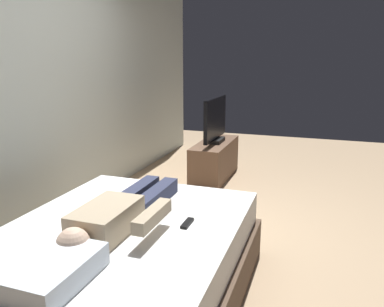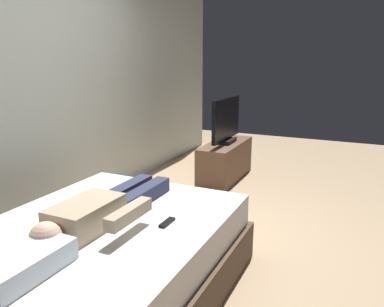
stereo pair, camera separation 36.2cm
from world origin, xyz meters
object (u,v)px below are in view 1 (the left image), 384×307
Objects in this scene: bed at (122,266)px; tv_stand at (215,160)px; pillow at (51,271)px; person at (120,213)px; remote at (187,223)px; tv at (215,121)px.

bed is 2.80m from tv_stand.
person is (0.67, 0.01, 0.02)m from pillow.
bed is 1.52× the size of person.
pillow is at bearing 154.42° from remote.
bed is 12.78× the size of remote.
pillow reaches higher than remote.
tv is (0.00, -0.00, 0.53)m from tv_stand.
remote is 0.17× the size of tv.
tv reaches higher than tv_stand.
person is at bearing 1.12° from pillow.
bed reaches higher than tv_stand.
tv is (3.43, 0.16, 0.18)m from pillow.
pillow is at bearing -177.29° from tv_stand.
bed is at bearing 114.68° from remote.
pillow is 0.67m from person.
pillow is at bearing 180.00° from bed.
remote is 2.69m from tv_stand.
person is 2.79m from tv_stand.
tv_stand is at bearing 2.71° from pillow.
person is 1.15× the size of tv_stand.
remote is at bearing -168.02° from tv.
pillow is 3.20× the size of remote.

